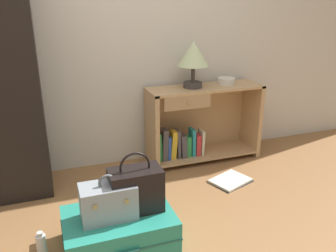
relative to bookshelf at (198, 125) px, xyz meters
name	(u,v)px	position (x,y,z in m)	size (l,w,h in m)	color
back_wall	(108,20)	(-0.76, 0.23, 0.95)	(6.40, 0.10, 2.60)	beige
bookshelf	(198,125)	(0.00, 0.00, 0.00)	(1.07, 0.36, 0.72)	tan
table_lamp	(193,56)	(-0.07, -0.01, 0.65)	(0.28, 0.28, 0.41)	#3D3838
bowl	(226,81)	(0.28, 0.01, 0.40)	(0.17, 0.17, 0.06)	silver
suitcase_large	(119,229)	(-0.99, -1.01, -0.24)	(0.68, 0.48, 0.22)	teal
train_case	(108,201)	(-1.05, -1.02, -0.02)	(0.33, 0.19, 0.29)	#8E99A3
handbag	(136,189)	(-0.87, -0.99, 0.01)	(0.33, 0.18, 0.40)	black
bottle	(42,245)	(-1.46, -0.96, -0.27)	(0.06, 0.06, 0.17)	white
open_book_on_floor	(230,181)	(0.07, -0.53, -0.34)	(0.39, 0.35, 0.02)	white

